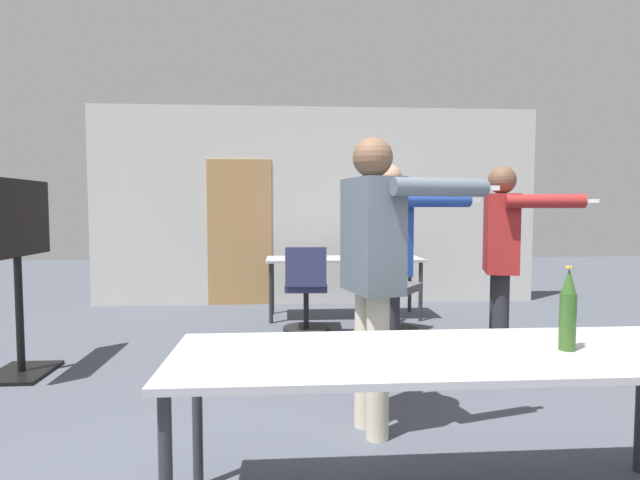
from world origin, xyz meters
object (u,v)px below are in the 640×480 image
(tv_screen, at_px, (17,255))
(person_left_plaid, at_px, (374,256))
(office_chair_near_pushed, at_px, (389,290))
(beer_bottle, at_px, (568,311))
(person_right_polo, at_px, (502,248))
(drink_cup, at_px, (322,253))
(person_near_casual, at_px, (389,249))
(office_chair_far_left, at_px, (306,291))

(tv_screen, height_order, person_left_plaid, person_left_plaid)
(tv_screen, relative_size, office_chair_near_pushed, 1.68)
(tv_screen, xyz_separation_m, beer_bottle, (3.39, -2.12, -0.06))
(person_left_plaid, height_order, beer_bottle, person_left_plaid)
(office_chair_near_pushed, bearing_deg, beer_bottle, 37.70)
(office_chair_near_pushed, xyz_separation_m, beer_bottle, (0.07, -3.39, 0.47))
(beer_bottle, bearing_deg, office_chair_near_pushed, 91.23)
(office_chair_near_pushed, bearing_deg, tv_screen, -32.51)
(person_left_plaid, distance_m, office_chair_near_pushed, 2.66)
(person_right_polo, height_order, office_chair_near_pushed, person_right_polo)
(tv_screen, distance_m, drink_cup, 3.33)
(person_left_plaid, bearing_deg, person_near_casual, 149.18)
(person_near_casual, relative_size, person_right_polo, 1.01)
(beer_bottle, xyz_separation_m, drink_cup, (-0.77, 4.16, -0.11))
(person_right_polo, relative_size, drink_cup, 14.39)
(person_near_casual, height_order, beer_bottle, person_near_casual)
(tv_screen, distance_m, office_chair_near_pushed, 3.59)
(person_near_casual, distance_m, office_chair_far_left, 1.71)
(office_chair_far_left, relative_size, office_chair_near_pushed, 1.00)
(beer_bottle, bearing_deg, person_right_polo, 73.51)
(office_chair_far_left, bearing_deg, person_left_plaid, -80.29)
(person_left_plaid, xyz_separation_m, drink_cup, (-0.08, 3.28, -0.27))
(person_right_polo, height_order, beer_bottle, person_right_polo)
(office_chair_far_left, distance_m, office_chair_near_pushed, 0.93)
(drink_cup, bearing_deg, office_chair_near_pushed, -47.80)
(office_chair_far_left, distance_m, beer_bottle, 3.57)
(person_left_plaid, bearing_deg, drink_cup, 166.94)
(person_left_plaid, height_order, person_near_casual, person_left_plaid)
(office_chair_far_left, height_order, office_chair_near_pushed, office_chair_near_pushed)
(tv_screen, xyz_separation_m, office_chair_near_pushed, (3.32, 1.28, -0.53))
(tv_screen, height_order, drink_cup, tv_screen)
(tv_screen, relative_size, person_right_polo, 0.94)
(person_right_polo, xyz_separation_m, beer_bottle, (-0.59, -1.98, -0.11))
(office_chair_far_left, bearing_deg, person_right_polo, -39.05)
(person_near_casual, distance_m, office_chair_near_pushed, 1.62)
(person_near_casual, height_order, person_right_polo, person_near_casual)
(person_right_polo, distance_m, drink_cup, 2.58)
(person_left_plaid, distance_m, person_near_casual, 1.07)
(office_chair_near_pushed, relative_size, drink_cup, 8.02)
(person_right_polo, bearing_deg, beer_bottle, 0.62)
(office_chair_far_left, xyz_separation_m, beer_bottle, (1.00, -3.40, 0.47))
(drink_cup, bearing_deg, beer_bottle, -79.48)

